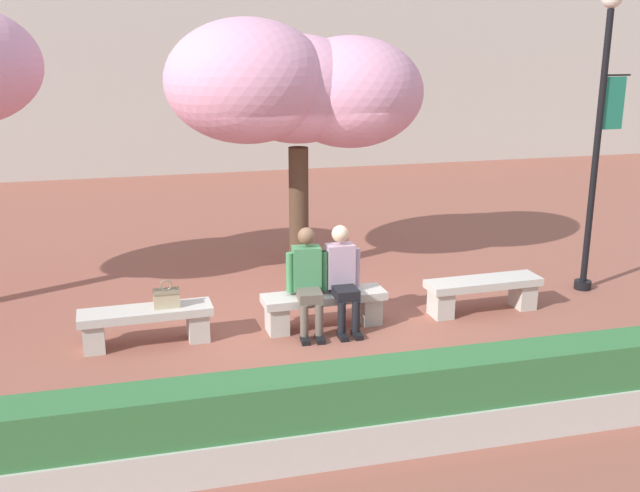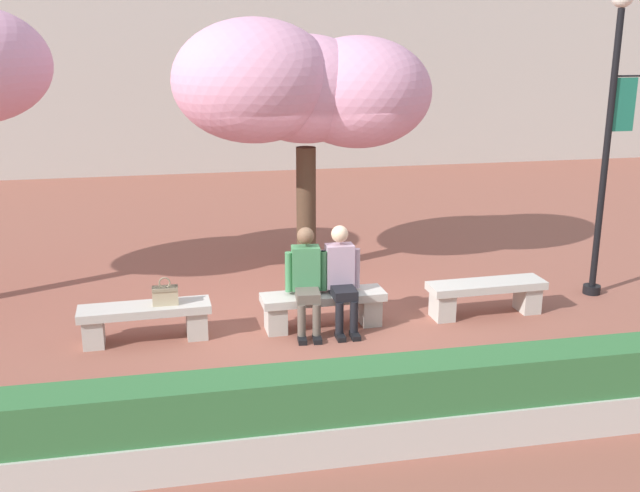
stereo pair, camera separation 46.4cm
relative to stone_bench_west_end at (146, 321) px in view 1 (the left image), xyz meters
The scene contains 11 objects.
ground_plane 2.18m from the stone_bench_west_end, ahead, with size 100.00×100.00×0.00m, color #8E5142.
building_facade 13.53m from the stone_bench_west_end, 80.53° to the left, with size 28.00×4.00×7.19m, color #B7B2A8.
stone_bench_west_end is the anchor object (origin of this frame).
stone_bench_near_west 2.16m from the stone_bench_west_end, ahead, with size 1.55×0.47×0.45m.
stone_bench_center 4.32m from the stone_bench_west_end, ahead, with size 1.55×0.47×0.45m.
person_seated_left 1.98m from the stone_bench_west_end, ahead, with size 0.51×0.70×1.29m.
person_seated_right 2.41m from the stone_bench_west_end, ahead, with size 0.51×0.68×1.29m.
handbag 0.38m from the stone_bench_west_end, ahead, with size 0.30×0.15×0.34m.
cherry_tree_main 4.09m from the stone_bench_west_end, 44.25° to the left, with size 3.77×2.38×3.76m.
lamp_post_with_banner 6.53m from the stone_bench_west_end, ahead, with size 0.54×0.28×4.13m.
planter_hedge_foreground 3.58m from the stone_bench_west_end, 52.87° to the right, with size 9.37×0.50×0.80m.
Camera 1 is at (-2.23, -8.42, 3.56)m, focal length 42.00 mm.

